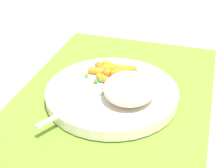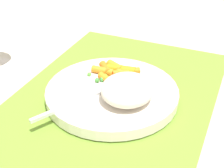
# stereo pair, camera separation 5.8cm
# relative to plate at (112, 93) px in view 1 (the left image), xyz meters

# --- Properties ---
(ground_plane) EXTENTS (2.40, 2.40, 0.00)m
(ground_plane) POSITION_rel_plate_xyz_m (0.00, 0.00, -0.02)
(ground_plane) COLOR beige
(placemat) EXTENTS (0.52, 0.35, 0.01)m
(placemat) POSITION_rel_plate_xyz_m (0.00, 0.00, -0.01)
(placemat) COLOR olive
(placemat) RESTS_ON ground_plane
(plate) EXTENTS (0.24, 0.24, 0.02)m
(plate) POSITION_rel_plate_xyz_m (0.00, 0.00, 0.00)
(plate) COLOR silver
(plate) RESTS_ON placemat
(rice_mound) EXTENTS (0.09, 0.09, 0.04)m
(rice_mound) POSITION_rel_plate_xyz_m (-0.02, -0.04, 0.03)
(rice_mound) COLOR beige
(rice_mound) RESTS_ON plate
(carrot_portion) EXTENTS (0.08, 0.09, 0.02)m
(carrot_portion) POSITION_rel_plate_xyz_m (0.05, 0.01, 0.02)
(carrot_portion) COLOR orange
(carrot_portion) RESTS_ON plate
(pea_scatter) EXTENTS (0.07, 0.08, 0.01)m
(pea_scatter) POSITION_rel_plate_xyz_m (0.04, 0.02, 0.01)
(pea_scatter) COLOR green
(pea_scatter) RESTS_ON plate
(fork) EXTENTS (0.17, 0.10, 0.01)m
(fork) POSITION_rel_plate_xyz_m (-0.04, 0.02, 0.01)
(fork) COLOR silver
(fork) RESTS_ON plate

